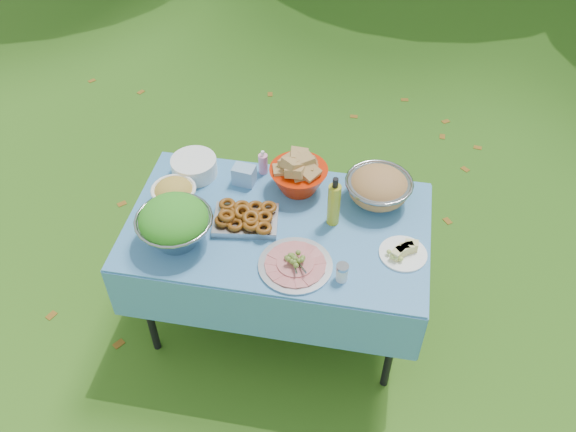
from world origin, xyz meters
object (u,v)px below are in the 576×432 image
object	(u,v)px
oil_bottle	(334,201)
pasta_bowl_steel	(379,187)
bread_bowl	(299,174)
charcuterie_platter	(295,261)
salad_bowl	(174,223)
plate_stack	(194,167)
picnic_table	(278,274)

from	to	relation	value
oil_bottle	pasta_bowl_steel	bearing A→B (deg)	43.92
bread_bowl	charcuterie_platter	xyz separation A→B (m)	(0.07, -0.52, -0.06)
salad_bowl	oil_bottle	distance (m)	0.75
plate_stack	pasta_bowl_steel	distance (m)	0.96
pasta_bowl_steel	charcuterie_platter	bearing A→B (deg)	-123.26
plate_stack	oil_bottle	world-z (taller)	oil_bottle
pasta_bowl_steel	oil_bottle	distance (m)	0.28
pasta_bowl_steel	bread_bowl	bearing A→B (deg)	177.59
salad_bowl	oil_bottle	bearing A→B (deg)	19.72
picnic_table	pasta_bowl_steel	world-z (taller)	pasta_bowl_steel
bread_bowl	charcuterie_platter	world-z (taller)	bread_bowl
pasta_bowl_steel	oil_bottle	world-z (taller)	oil_bottle
picnic_table	charcuterie_platter	size ratio (longest dim) A/B	4.29
bread_bowl	picnic_table	bearing A→B (deg)	-101.71
bread_bowl	oil_bottle	xyz separation A→B (m)	(0.20, -0.21, 0.04)
plate_stack	oil_bottle	bearing A→B (deg)	-16.43
picnic_table	pasta_bowl_steel	bearing A→B (deg)	28.88
salad_bowl	pasta_bowl_steel	xyz separation A→B (m)	(0.91, 0.45, -0.03)
pasta_bowl_steel	oil_bottle	bearing A→B (deg)	-136.08
bread_bowl	oil_bottle	size ratio (longest dim) A/B	1.06
bread_bowl	pasta_bowl_steel	size ratio (longest dim) A/B	0.90
bread_bowl	oil_bottle	distance (m)	0.30
salad_bowl	oil_bottle	size ratio (longest dim) A/B	1.27
picnic_table	oil_bottle	world-z (taller)	oil_bottle
salad_bowl	charcuterie_platter	world-z (taller)	salad_bowl
charcuterie_platter	picnic_table	bearing A→B (deg)	117.61
pasta_bowl_steel	charcuterie_platter	world-z (taller)	pasta_bowl_steel
picnic_table	salad_bowl	size ratio (longest dim) A/B	4.12
salad_bowl	charcuterie_platter	bearing A→B (deg)	-5.77
salad_bowl	plate_stack	distance (m)	0.49
plate_stack	pasta_bowl_steel	size ratio (longest dim) A/B	0.72
pasta_bowl_steel	charcuterie_platter	size ratio (longest dim) A/B	0.97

